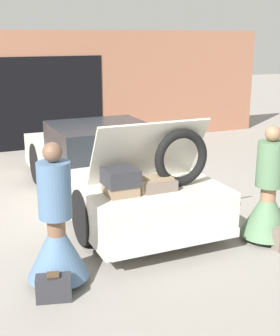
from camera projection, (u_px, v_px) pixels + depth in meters
name	position (u px, v px, depth m)	size (l,w,h in m)	color
ground_plane	(108.00, 201.00, 7.85)	(40.00, 40.00, 0.00)	gray
garage_wall_back	(46.00, 91.00, 11.25)	(12.00, 0.14, 2.80)	#9E664C
car	(108.00, 168.00, 7.68)	(1.86, 4.90, 1.65)	silver
person_left	(57.00, 235.00, 5.13)	(0.69, 0.69, 1.62)	brown
person_right	(268.00, 201.00, 6.23)	(0.69, 0.69, 1.58)	#997051
suitcase_beside_left_person	(54.00, 288.00, 4.90)	(0.40, 0.27, 0.30)	#2D2D33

